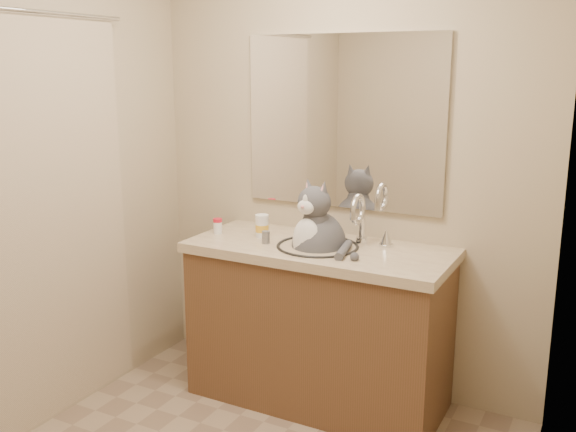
% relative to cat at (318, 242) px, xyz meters
% --- Properties ---
extents(room, '(2.22, 2.52, 2.42)m').
position_rel_cat_xyz_m(room, '(0.00, -0.96, 0.33)').
color(room, gray).
rests_on(room, ground).
extents(vanity, '(1.34, 0.59, 1.12)m').
position_rel_cat_xyz_m(vanity, '(0.00, 0.01, -0.43)').
color(vanity, brown).
rests_on(vanity, ground).
extents(mirror, '(1.10, 0.02, 0.90)m').
position_rel_cat_xyz_m(mirror, '(0.00, 0.28, 0.58)').
color(mirror, white).
rests_on(mirror, room).
extents(shower_curtain, '(0.02, 1.30, 1.93)m').
position_rel_cat_xyz_m(shower_curtain, '(-1.05, -0.86, 0.16)').
color(shower_curtain, '#C1AE92').
rests_on(shower_curtain, ground).
extents(cat, '(0.38, 0.38, 0.55)m').
position_rel_cat_xyz_m(cat, '(0.00, 0.00, 0.00)').
color(cat, '#45464A').
rests_on(cat, vanity).
extents(pill_bottle_redcap, '(0.06, 0.06, 0.08)m').
position_rel_cat_xyz_m(pill_bottle_redcap, '(-0.59, -0.03, 0.02)').
color(pill_bottle_redcap, white).
rests_on(pill_bottle_redcap, vanity).
extents(pill_bottle_orange, '(0.09, 0.09, 0.12)m').
position_rel_cat_xyz_m(pill_bottle_orange, '(-0.34, 0.02, 0.04)').
color(pill_bottle_orange, white).
rests_on(pill_bottle_orange, vanity).
extents(grey_canister, '(0.04, 0.04, 0.06)m').
position_rel_cat_xyz_m(grey_canister, '(-0.26, -0.08, 0.01)').
color(grey_canister, slate).
rests_on(grey_canister, vanity).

